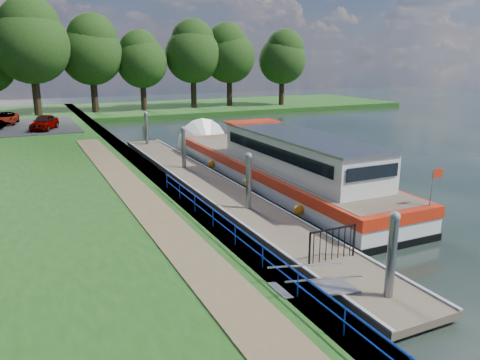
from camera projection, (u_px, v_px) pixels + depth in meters
name	position (u px, v px, depth m)	size (l,w,h in m)	color
ground	(375.00, 301.00, 13.93)	(160.00, 160.00, 0.00)	black
bank_edge	(155.00, 181.00, 25.87)	(1.10, 90.00, 0.78)	#473D2D
far_bank	(186.00, 108.00, 64.26)	(60.00, 18.00, 0.60)	#194313
footpath	(157.00, 216.00, 18.88)	(1.60, 40.00, 0.05)	brown
blue_fence	(248.00, 240.00, 15.07)	(0.04, 18.04, 0.72)	#0C2DBF
pontoon	(211.00, 188.00, 25.24)	(2.50, 30.00, 0.56)	brown
mooring_piles	(211.00, 168.00, 24.96)	(0.30, 27.30, 3.55)	gray
gangway	(315.00, 287.00, 13.44)	(2.58, 1.00, 0.92)	#A5A8AD
gate_panel	(333.00, 239.00, 15.56)	(1.85, 0.05, 1.15)	black
barge	(270.00, 165.00, 26.50)	(4.36, 21.15, 4.78)	black
horizon_trees	(81.00, 49.00, 53.76)	(54.38, 10.03, 12.87)	#332316
car_a	(44.00, 122.00, 41.14)	(1.55, 3.86, 1.31)	#999999
car_d	(6.00, 118.00, 44.61)	(1.86, 4.03, 1.12)	#999999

